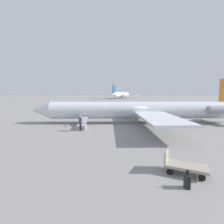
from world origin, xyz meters
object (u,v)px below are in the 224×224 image
Objects in this scene: luggage_cart at (184,166)px; suitcase at (187,181)px; airplane_main at (144,110)px; boarding_stairs at (82,125)px; airplane_far_left at (121,95)px; passenger at (80,123)px.

suitcase is at bearing 99.90° from luggage_cart.
boarding_stairs is (7.90, 5.06, -1.57)m from airplane_main.
airplane_main is 119.41m from airplane_far_left.
airplane_main is 12.92× the size of luggage_cart.
suitcase is (-14.90, 136.47, -2.72)m from airplane_far_left.
boarding_stairs is 4.68× the size of suitcase.
airplane_main is at bearing -86.07° from suitcase.
luggage_cart is at bearing -149.22° from boarding_stairs.
airplane_main reaches higher than suitcase.
airplane_far_left reaches higher than passenger.
airplane_far_left reaches higher than airplane_main.
boarding_stairs is 14.66m from luggage_cart.
boarding_stairs reaches higher than luggage_cart.
airplane_main is at bearing -66.59° from luggage_cart.
airplane_main is 10.12m from passenger.
luggage_cart is (-9.35, 11.29, 0.09)m from boarding_stairs.
boarding_stairs is at bearing 23.75° from airplane_main.
passenger is at bearing -28.71° from luggage_cart.
suitcase is (0.22, 1.51, -0.13)m from luggage_cart.
passenger is at bearing -161.51° from airplane_far_left.
passenger is (7.59, 6.63, -0.94)m from airplane_main.
luggage_cart is at bearing -157.90° from airplane_far_left.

